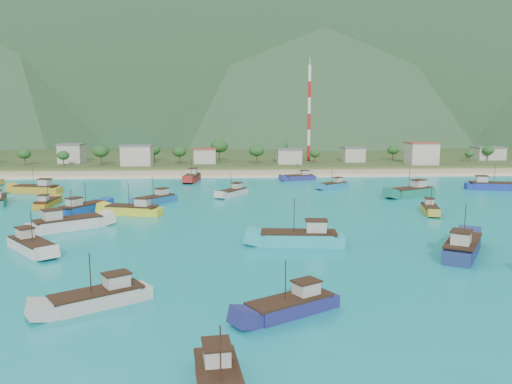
{
  "coord_description": "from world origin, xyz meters",
  "views": [
    {
      "loc": [
        -0.33,
        -89.33,
        19.32
      ],
      "look_at": [
        5.93,
        18.0,
        3.0
      ],
      "focal_mm": 35.0,
      "sensor_mm": 36.0,
      "label": 1
    }
  ],
  "objects": [
    {
      "name": "boat_3",
      "position": [
        -16.32,
        22.15,
        0.75
      ],
      "size": [
        8.94,
        10.35,
        6.28
      ],
      "rotation": [
        0.0,
        0.0,
        2.49
      ],
      "color": "#1F5B94",
      "rests_on": "ground"
    },
    {
      "name": "boat_23",
      "position": [
        21.83,
        61.61,
        0.67
      ],
      "size": [
        10.32,
        5.74,
        5.85
      ],
      "rotation": [
        0.0,
        0.0,
        1.87
      ],
      "color": "navy",
      "rests_on": "ground"
    },
    {
      "name": "surf_line",
      "position": [
        0.0,
        69.5,
        0.0
      ],
      "size": [
        400.0,
        2.5,
        0.08
      ],
      "primitive_type": "cube",
      "color": "white",
      "rests_on": "ground"
    },
    {
      "name": "boat_2",
      "position": [
        40.75,
        7.88,
        0.59
      ],
      "size": [
        4.9,
        9.51,
        5.39
      ],
      "rotation": [
        0.0,
        0.0,
        2.89
      ],
      "color": "#B09B2D",
      "rests_on": "ground"
    },
    {
      "name": "vegetation",
      "position": [
        -2.45,
        103.22,
        5.16
      ],
      "size": [
        276.71,
        25.31,
        9.03
      ],
      "color": "#235623",
      "rests_on": "ground"
    },
    {
      "name": "boat_16",
      "position": [
        -48.71,
        39.31,
        0.9
      ],
      "size": [
        12.55,
        6.01,
        7.13
      ],
      "rotation": [
        0.0,
        0.0,
        1.36
      ],
      "color": "gold",
      "rests_on": "ground"
    },
    {
      "name": "beach",
      "position": [
        0.0,
        79.0,
        0.0
      ],
      "size": [
        400.0,
        18.0,
        1.2
      ],
      "primitive_type": "cube",
      "color": "beige",
      "rests_on": "ground"
    },
    {
      "name": "boat_25",
      "position": [
        10.66,
        -16.36,
        0.98
      ],
      "size": [
        13.15,
        5.15,
        7.57
      ],
      "rotation": [
        0.0,
        0.0,
        1.46
      ],
      "color": "#28A7B1",
      "rests_on": "ground"
    },
    {
      "name": "boat_31",
      "position": [
        -39.48,
        19.77,
        0.6
      ],
      "size": [
        2.99,
        9.36,
        5.49
      ],
      "rotation": [
        0.0,
        0.0,
        6.26
      ],
      "color": "orange",
      "rests_on": "ground"
    },
    {
      "name": "boat_0",
      "position": [
        -19.03,
        9.18,
        0.82
      ],
      "size": [
        11.8,
        6.37,
        6.69
      ],
      "rotation": [
        0.0,
        0.0,
        1.29
      ],
      "color": "yellow",
      "rests_on": "ground"
    },
    {
      "name": "boat_15",
      "position": [
        -28.03,
        -3.53,
        0.94
      ],
      "size": [
        12.33,
        9.9,
        7.32
      ],
      "rotation": [
        0.0,
        0.0,
        5.3
      ],
      "color": "beige",
      "rests_on": "ground"
    },
    {
      "name": "boat_10",
      "position": [
        -29.57,
        11.63,
        0.81
      ],
      "size": [
        8.8,
        11.26,
        6.63
      ],
      "rotation": [
        0.0,
        0.0,
        5.72
      ],
      "color": "#0E419F",
      "rests_on": "ground"
    },
    {
      "name": "ground",
      "position": [
        0.0,
        0.0,
        0.0
      ],
      "size": [
        600.0,
        600.0,
        0.0
      ],
      "primitive_type": "plane",
      "color": "#0D888F",
      "rests_on": "ground"
    },
    {
      "name": "land",
      "position": [
        0.0,
        140.0,
        0.0
      ],
      "size": [
        400.0,
        110.0,
        2.4
      ],
      "primitive_type": "cube",
      "color": "#385123",
      "rests_on": "ground"
    },
    {
      "name": "boat_9",
      "position": [
        -13.58,
        -39.43,
        0.72
      ],
      "size": [
        10.38,
        8.24,
        6.14
      ],
      "rotation": [
        0.0,
        0.0,
        2.15
      ],
      "color": "#BDB7AD",
      "rests_on": "ground"
    },
    {
      "name": "boat_13",
      "position": [
        -28.75,
        -17.59,
        0.76
      ],
      "size": [
        9.38,
        10.19,
        6.33
      ],
      "rotation": [
        0.0,
        0.0,
        3.85
      ],
      "color": "beige",
      "rests_on": "ground"
    },
    {
      "name": "boat_6",
      "position": [
        28.63,
        43.9,
        0.62
      ],
      "size": [
        9.26,
        7.74,
        5.56
      ],
      "rotation": [
        0.0,
        0.0,
        2.19
      ],
      "color": "teal",
      "rests_on": "ground"
    },
    {
      "name": "boat_17",
      "position": [
        -10.95,
        61.06,
        0.9
      ],
      "size": [
        4.86,
        12.35,
        7.11
      ],
      "rotation": [
        0.0,
        0.0,
        3.03
      ],
      "color": "maroon",
      "rests_on": "ground"
    },
    {
      "name": "boat_8",
      "position": [
        44.73,
        28.72,
        0.99
      ],
      "size": [
        13.2,
        9.29,
        7.61
      ],
      "rotation": [
        0.0,
        0.0,
        2.05
      ],
      "color": "#19725D",
      "rests_on": "ground"
    },
    {
      "name": "boat_4",
      "position": [
        32.69,
        -22.96,
        0.98
      ],
      "size": [
        10.09,
        12.84,
        7.57
      ],
      "rotation": [
        0.0,
        0.0,
        5.71
      ],
      "color": "navy",
      "rests_on": "ground"
    },
    {
      "name": "village",
      "position": [
        6.18,
        100.6,
        4.81
      ],
      "size": [
        208.57,
        26.45,
        7.76
      ],
      "color": "beige",
      "rests_on": "ground"
    },
    {
      "name": "mountains",
      "position": [
        -18.31,
        403.81,
        106.83
      ],
      "size": [
        1520.0,
        440.0,
        260.0
      ],
      "color": "slate",
      "rests_on": "ground"
    },
    {
      "name": "boat_14",
      "position": [
        5.91,
        -42.62,
        0.69
      ],
      "size": [
        10.2,
        7.7,
        5.96
      ],
      "rotation": [
        0.0,
        0.0,
        2.11
      ],
      "color": "navy",
      "rests_on": "ground"
    },
    {
      "name": "boat_28",
      "position": [
        69.75,
        38.52,
        0.9
      ],
      "size": [
        12.56,
        6.17,
        7.13
      ],
      "rotation": [
        0.0,
        0.0,
        4.49
      ],
      "color": "#1B3197",
      "rests_on": "ground"
    },
    {
      "name": "boat_29",
      "position": [
        1.06,
        32.09,
        0.69
      ],
      "size": [
        7.88,
        10.07,
        5.93
      ],
      "rotation": [
        0.0,
        0.0,
        2.58
      ],
      "color": "beige",
      "rests_on": "ground"
    },
    {
      "name": "radio_tower",
      "position": [
        32.18,
        108.0,
        20.39
      ],
      "size": [
        1.2,
        1.2,
        37.59
      ],
      "color": "red",
      "rests_on": "ground"
    }
  ]
}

